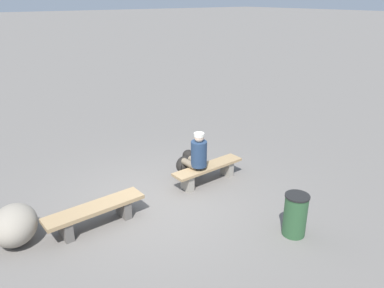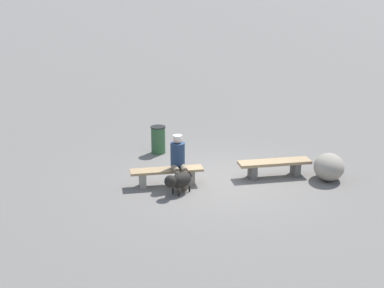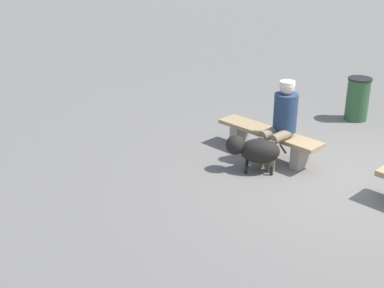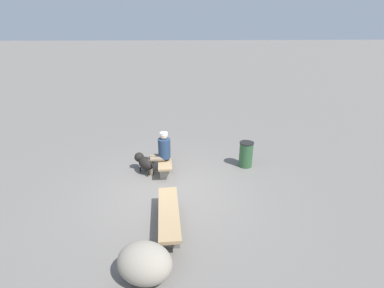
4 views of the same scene
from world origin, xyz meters
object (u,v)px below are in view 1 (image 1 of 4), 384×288
object	(u,v)px
dog	(185,162)
boulder	(14,225)
trash_bin	(295,215)
seated_person	(197,155)
bench_left	(95,212)
bench_right	(208,170)

from	to	relation	value
dog	boulder	bearing A→B (deg)	146.27
dog	trash_bin	xyz separation A→B (m)	(0.19, -3.10, 0.06)
seated_person	dog	bearing A→B (deg)	79.99
dog	trash_bin	size ratio (longest dim) A/B	0.96
bench_left	bench_right	xyz separation A→B (m)	(2.80, 0.14, -0.01)
seated_person	trash_bin	xyz separation A→B (m)	(0.26, -2.57, -0.33)
seated_person	trash_bin	distance (m)	2.61
bench_right	boulder	size ratio (longest dim) A/B	1.87
bench_right	seated_person	bearing A→B (deg)	164.69
bench_left	bench_right	distance (m)	2.80
seated_person	boulder	bearing A→B (deg)	173.85
bench_left	boulder	size ratio (longest dim) A/B	1.95
seated_person	boulder	distance (m)	3.85
seated_person	boulder	size ratio (longest dim) A/B	1.32
seated_person	dog	xyz separation A→B (m)	(0.06, 0.53, -0.39)
seated_person	trash_bin	bearing A→B (deg)	-87.64
bench_right	trash_bin	bearing A→B (deg)	-92.55
boulder	seated_person	bearing A→B (deg)	-2.83
bench_left	dog	world-z (taller)	dog
seated_person	dog	world-z (taller)	seated_person
bench_right	trash_bin	size ratio (longest dim) A/B	2.26
bench_right	seated_person	world-z (taller)	seated_person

